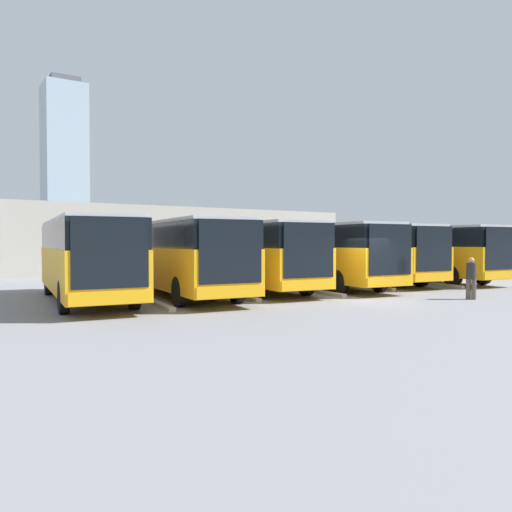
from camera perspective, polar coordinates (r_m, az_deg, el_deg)
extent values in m
plane|color=gray|center=(20.99, 12.09, -4.84)|extent=(600.00, 600.00, 0.00)
cube|color=orange|center=(31.40, 18.53, -0.43)|extent=(3.68, 10.73, 1.65)
cube|color=black|center=(31.38, 18.55, 1.99)|extent=(3.63, 10.57, 1.01)
cube|color=black|center=(27.91, 26.24, 0.79)|extent=(2.27, 0.28, 2.16)
cube|color=orange|center=(27.96, 26.21, -1.99)|extent=(2.45, 0.32, 0.40)
cube|color=silver|center=(31.39, 18.56, 3.02)|extent=(3.53, 10.30, 0.12)
cylinder|color=black|center=(30.11, 24.46, -1.95)|extent=(0.42, 1.13, 1.11)
cylinder|color=black|center=(28.37, 21.56, -2.13)|extent=(0.42, 1.13, 1.11)
cylinder|color=black|center=(34.57, 16.02, -1.43)|extent=(0.42, 1.13, 1.11)
cylinder|color=black|center=(33.06, 13.11, -1.54)|extent=(0.42, 1.13, 1.11)
cube|color=#B2B2AD|center=(28.96, 18.52, -2.97)|extent=(0.81, 5.42, 0.15)
cube|color=orange|center=(29.15, 12.19, -0.54)|extent=(3.68, 10.73, 1.65)
cube|color=black|center=(29.13, 12.21, 2.07)|extent=(3.63, 10.57, 1.01)
cube|color=black|center=(25.24, 19.72, 0.79)|extent=(2.27, 0.28, 2.16)
cube|color=orange|center=(25.29, 19.70, -2.28)|extent=(2.45, 0.32, 0.40)
cube|color=silver|center=(29.14, 12.21, 3.18)|extent=(3.53, 10.30, 0.12)
cylinder|color=black|center=(27.52, 18.30, -2.21)|extent=(0.42, 1.13, 1.11)
cylinder|color=black|center=(25.96, 14.73, -2.40)|extent=(0.42, 1.13, 1.11)
cylinder|color=black|center=(32.46, 10.15, -1.58)|extent=(0.42, 1.13, 1.11)
cylinder|color=black|center=(31.15, 6.78, -1.70)|extent=(0.42, 1.13, 1.11)
cube|color=#B2B2AD|center=(26.73, 11.59, -3.30)|extent=(0.81, 5.42, 0.15)
cube|color=orange|center=(25.92, 7.32, -0.78)|extent=(3.68, 10.73, 1.65)
cube|color=black|center=(25.90, 7.33, 2.16)|extent=(3.63, 10.57, 1.01)
cube|color=black|center=(21.73, 15.11, 0.72)|extent=(2.27, 0.28, 2.16)
cube|color=orange|center=(21.79, 15.09, -2.86)|extent=(2.45, 0.32, 0.40)
cube|color=silver|center=(25.91, 7.33, 3.41)|extent=(3.53, 10.30, 0.12)
cylinder|color=black|center=(24.06, 13.92, -2.71)|extent=(0.42, 1.13, 1.11)
cylinder|color=black|center=(22.65, 9.52, -2.95)|extent=(0.42, 1.13, 1.11)
cylinder|color=black|center=(29.31, 5.61, -1.91)|extent=(0.42, 1.13, 1.11)
cylinder|color=black|center=(28.16, 1.67, -2.04)|extent=(0.42, 1.13, 1.11)
cube|color=#B2B2AD|center=(23.55, 6.13, -3.93)|extent=(0.81, 5.42, 0.15)
cube|color=orange|center=(24.10, -0.72, -0.94)|extent=(3.68, 10.73, 1.65)
cube|color=black|center=(24.08, -0.72, 2.22)|extent=(3.63, 10.57, 1.01)
cube|color=black|center=(19.47, 6.08, 0.67)|extent=(2.27, 0.28, 2.16)
cube|color=orange|center=(19.53, 6.07, -3.32)|extent=(2.45, 0.32, 0.40)
cube|color=silver|center=(24.09, -0.72, 3.56)|extent=(3.53, 10.30, 0.12)
cylinder|color=black|center=(21.85, 5.74, -3.10)|extent=(0.42, 1.13, 1.11)
cylinder|color=black|center=(20.72, 0.38, -3.35)|extent=(0.42, 1.13, 1.11)
cylinder|color=black|center=(27.57, -1.54, -2.12)|extent=(0.42, 1.13, 1.11)
cylinder|color=black|center=(26.68, -5.99, -2.25)|extent=(0.42, 1.13, 1.11)
cube|color=#B2B2AD|center=(21.84, -2.88, -4.36)|extent=(0.81, 5.42, 0.15)
cube|color=orange|center=(21.62, -8.51, -1.25)|extent=(3.68, 10.73, 1.65)
cube|color=black|center=(21.60, -8.53, 2.27)|extent=(3.63, 10.57, 1.01)
cube|color=black|center=(16.67, -2.88, 0.52)|extent=(2.27, 0.28, 2.16)
cube|color=orange|center=(16.74, -2.86, -4.13)|extent=(2.45, 0.32, 0.40)
cube|color=silver|center=(21.61, -8.53, 3.77)|extent=(3.53, 10.30, 0.12)
cylinder|color=black|center=(19.05, -2.16, -3.79)|extent=(0.42, 1.13, 1.11)
cylinder|color=black|center=(18.23, -8.73, -4.05)|extent=(0.42, 1.13, 1.11)
cylinder|color=black|center=(25.11, -8.34, -2.50)|extent=(0.42, 1.13, 1.11)
cylinder|color=black|center=(24.49, -13.43, -2.63)|extent=(0.42, 1.13, 1.11)
cube|color=#B2B2AD|center=(19.52, -11.85, -5.10)|extent=(0.81, 5.42, 0.15)
cube|color=orange|center=(20.72, -18.87, -1.44)|extent=(3.68, 10.73, 1.65)
cube|color=black|center=(20.70, -18.91, 2.23)|extent=(3.63, 10.57, 1.01)
cube|color=black|center=(15.49, -16.26, 0.38)|extent=(2.27, 0.28, 2.16)
cube|color=orange|center=(15.57, -16.22, -4.63)|extent=(2.45, 0.32, 0.40)
cube|color=silver|center=(20.71, -18.92, 3.79)|extent=(3.53, 10.30, 0.12)
cylinder|color=black|center=(17.78, -13.77, -4.22)|extent=(0.42, 1.13, 1.11)
cylinder|color=black|center=(17.42, -21.14, -4.40)|extent=(0.42, 1.13, 1.11)
cylinder|color=black|center=(24.16, -17.21, -2.72)|extent=(0.42, 1.13, 1.11)
cylinder|color=black|center=(23.89, -22.63, -2.82)|extent=(0.42, 1.13, 1.11)
cylinder|color=brown|center=(22.24, 23.10, -3.50)|extent=(0.25, 0.25, 0.83)
cylinder|color=brown|center=(22.20, 23.63, -3.51)|extent=(0.25, 0.25, 0.83)
cylinder|color=#262628|center=(22.17, 23.39, -1.59)|extent=(0.50, 0.50, 0.66)
sphere|color=tan|center=(22.15, 23.40, -0.45)|extent=(0.22, 0.22, 0.22)
cube|color=#A8A399|center=(43.23, -12.81, 1.80)|extent=(32.91, 11.52, 5.05)
cube|color=silver|center=(50.17, -15.66, 4.35)|extent=(32.91, 3.00, 0.24)
cylinder|color=slate|center=(55.58, -4.54, 1.65)|extent=(0.20, 0.20, 4.80)
cube|color=#93A8B7|center=(195.31, -21.04, 9.45)|extent=(14.27, 14.27, 58.79)
cube|color=#4C4C51|center=(201.84, -21.13, 18.09)|extent=(9.99, 9.99, 2.40)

